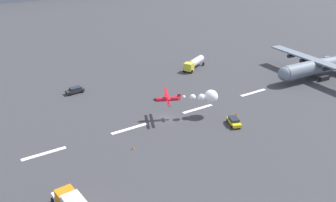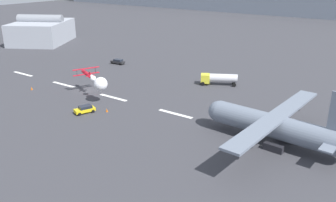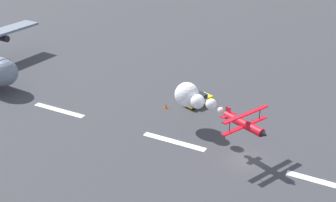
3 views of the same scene
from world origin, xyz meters
TOP-DOWN VIEW (x-y plane):
  - ground_plane at (0.00, 0.00)m, footprint 440.00×440.00m
  - runway_stripe_2 at (-8.62, 0.00)m, footprint 8.00×0.90m
  - runway_stripe_3 at (8.62, 0.00)m, footprint 8.00×0.90m
  - runway_stripe_4 at (25.87, 0.00)m, footprint 8.00×0.90m
  - stunt_biplane_red at (7.44, -3.36)m, footprint 13.07×8.45m
  - followme_car_yellow at (10.24, -10.15)m, footprint 3.19×4.51m
  - traffic_cone_far at (13.61, -7.25)m, footprint 0.44×0.44m

SIDE VIEW (x-z plane):
  - ground_plane at x=0.00m, z-range 0.00..0.00m
  - runway_stripe_2 at x=-8.62m, z-range 0.00..0.01m
  - runway_stripe_3 at x=8.62m, z-range 0.00..0.01m
  - runway_stripe_4 at x=25.87m, z-range 0.00..0.01m
  - traffic_cone_far at x=13.61m, z-range 0.00..0.75m
  - followme_car_yellow at x=10.24m, z-range 0.05..1.57m
  - stunt_biplane_red at x=7.44m, z-range 2.91..5.88m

